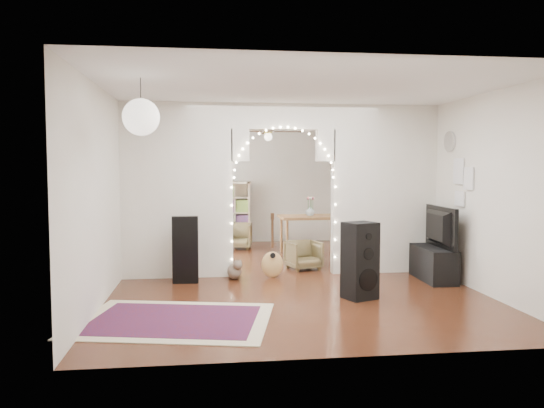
{
  "coord_description": "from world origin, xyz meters",
  "views": [
    {
      "loc": [
        -1.21,
        -8.29,
        1.71
      ],
      "look_at": [
        -0.14,
        0.3,
        1.11
      ],
      "focal_mm": 35.0,
      "sensor_mm": 36.0,
      "label": 1
    }
  ],
  "objects": [
    {
      "name": "tv",
      "position": [
        2.2,
        -0.72,
        0.81
      ],
      "size": [
        0.18,
        1.08,
        0.62
      ],
      "primitive_type": "imported",
      "rotation": [
        0.0,
        0.0,
        1.53
      ],
      "color": "black",
      "rests_on": "media_console"
    },
    {
      "name": "picture_frames",
      "position": [
        2.48,
        -1.0,
        1.5
      ],
      "size": [
        0.02,
        0.5,
        0.7
      ],
      "primitive_type": null,
      "color": "white",
      "rests_on": "wall_right"
    },
    {
      "name": "divider_wall",
      "position": [
        0.0,
        0.0,
        1.42
      ],
      "size": [
        5.0,
        0.2,
        2.7
      ],
      "color": "silver",
      "rests_on": "floor"
    },
    {
      "name": "dining_table",
      "position": [
        0.82,
        1.92,
        0.68
      ],
      "size": [
        1.22,
        0.84,
        0.76
      ],
      "rotation": [
        0.0,
        0.0,
        0.03
      ],
      "color": "brown",
      "rests_on": "floor"
    },
    {
      "name": "dining_chair_left",
      "position": [
        0.4,
        0.36,
        0.24
      ],
      "size": [
        0.63,
        0.64,
        0.48
      ],
      "primitive_type": "imported",
      "rotation": [
        0.0,
        0.0,
        0.26
      ],
      "color": "brown",
      "rests_on": "floor"
    },
    {
      "name": "wall_left",
      "position": [
        -2.5,
        0.0,
        1.35
      ],
      "size": [
        0.02,
        7.5,
        2.7
      ],
      "primitive_type": "cube",
      "color": "silver",
      "rests_on": "floor"
    },
    {
      "name": "wall_back",
      "position": [
        0.0,
        3.75,
        1.35
      ],
      "size": [
        5.0,
        0.02,
        2.7
      ],
      "primitive_type": "cube",
      "color": "silver",
      "rests_on": "floor"
    },
    {
      "name": "paper_lantern",
      "position": [
        -1.9,
        -2.4,
        2.25
      ],
      "size": [
        0.4,
        0.4,
        0.4
      ],
      "primitive_type": "sphere",
      "color": "white",
      "rests_on": "ceiling"
    },
    {
      "name": "wall_clock",
      "position": [
        2.48,
        -0.6,
        2.1
      ],
      "size": [
        0.03,
        0.31,
        0.31
      ],
      "primitive_type": "cylinder",
      "rotation": [
        0.0,
        1.57,
        0.0
      ],
      "color": "white",
      "rests_on": "wall_right"
    },
    {
      "name": "floor",
      "position": [
        0.0,
        0.0,
        0.0
      ],
      "size": [
        7.5,
        7.5,
        0.0
      ],
      "primitive_type": "plane",
      "color": "black",
      "rests_on": "ground"
    },
    {
      "name": "dining_chair_right",
      "position": [
        -0.56,
        2.74,
        0.27
      ],
      "size": [
        0.66,
        0.68,
        0.54
      ],
      "primitive_type": "imported",
      "rotation": [
        0.0,
        0.0,
        -0.16
      ],
      "color": "brown",
      "rests_on": "floor"
    },
    {
      "name": "area_rug",
      "position": [
        -1.58,
        -2.4,
        0.01
      ],
      "size": [
        2.39,
        2.0,
        0.02
      ],
      "primitive_type": "cube",
      "rotation": [
        0.0,
        0.0,
        -0.21
      ],
      "color": "maroon",
      "rests_on": "floor"
    },
    {
      "name": "tabby_cat",
      "position": [
        -0.78,
        -0.3,
        0.14
      ],
      "size": [
        0.31,
        0.51,
        0.34
      ],
      "rotation": [
        0.0,
        0.0,
        0.32
      ],
      "color": "brown",
      "rests_on": "floor"
    },
    {
      "name": "window",
      "position": [
        -2.47,
        1.8,
        1.5
      ],
      "size": [
        0.04,
        1.2,
        1.4
      ],
      "primitive_type": "cube",
      "color": "white",
      "rests_on": "wall_left"
    },
    {
      "name": "floor_speaker",
      "position": [
        0.77,
        -1.68,
        0.5
      ],
      "size": [
        0.49,
        0.46,
        1.0
      ],
      "rotation": [
        0.0,
        0.0,
        0.39
      ],
      "color": "black",
      "rests_on": "floor"
    },
    {
      "name": "fairy_lights",
      "position": [
        0.0,
        -0.13,
        1.55
      ],
      "size": [
        1.64,
        0.04,
        1.6
      ],
      "primitive_type": null,
      "color": "#FFEABF",
      "rests_on": "divider_wall"
    },
    {
      "name": "ceiling",
      "position": [
        0.0,
        0.0,
        2.7
      ],
      "size": [
        5.0,
        7.5,
        0.02
      ],
      "primitive_type": "cube",
      "color": "white",
      "rests_on": "wall_back"
    },
    {
      "name": "bookcase",
      "position": [
        -0.92,
        3.5,
        0.7
      ],
      "size": [
        1.39,
        0.73,
        1.39
      ],
      "primitive_type": "cube",
      "rotation": [
        0.0,
        0.0,
        -0.3
      ],
      "color": "beige",
      "rests_on": "floor"
    },
    {
      "name": "media_console",
      "position": [
        2.2,
        -0.72,
        0.25
      ],
      "size": [
        0.44,
        1.01,
        0.5
      ],
      "primitive_type": "cube",
      "rotation": [
        0.0,
        0.0,
        -0.04
      ],
      "color": "black",
      "rests_on": "floor"
    },
    {
      "name": "wall_front",
      "position": [
        0.0,
        -3.75,
        1.35
      ],
      "size": [
        5.0,
        0.02,
        2.7
      ],
      "primitive_type": "cube",
      "color": "silver",
      "rests_on": "floor"
    },
    {
      "name": "acoustic_guitar",
      "position": [
        -0.2,
        -0.25,
        0.37
      ],
      "size": [
        0.34,
        0.13,
        0.85
      ],
      "rotation": [
        0.0,
        0.0,
        -0.03
      ],
      "color": "tan",
      "rests_on": "floor"
    },
    {
      "name": "wall_right",
      "position": [
        2.5,
        0.0,
        1.35
      ],
      "size": [
        0.02,
        7.5,
        2.7
      ],
      "primitive_type": "cube",
      "color": "silver",
      "rests_on": "floor"
    },
    {
      "name": "ceiling_fan",
      "position": [
        0.0,
        2.0,
        2.4
      ],
      "size": [
        1.1,
        1.1,
        0.3
      ],
      "primitive_type": null,
      "color": "#B3973B",
      "rests_on": "ceiling"
    },
    {
      "name": "flower_vase",
      "position": [
        0.82,
        1.92,
        0.85
      ],
      "size": [
        0.19,
        0.19,
        0.19
      ],
      "primitive_type": "imported",
      "rotation": [
        0.0,
        0.0,
        0.03
      ],
      "color": "white",
      "rests_on": "dining_table"
    },
    {
      "name": "guitar_case",
      "position": [
        -1.52,
        -0.46,
        0.5
      ],
      "size": [
        0.38,
        0.13,
        0.99
      ],
      "primitive_type": "cube",
      "rotation": [
        0.0,
        0.0,
        -0.02
      ],
      "color": "black",
      "rests_on": "floor"
    }
  ]
}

